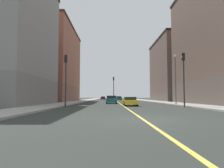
{
  "coord_description": "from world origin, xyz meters",
  "views": [
    {
      "loc": [
        -1.79,
        -10.77,
        1.23
      ],
      "look_at": [
        -1.33,
        29.01,
        3.77
      ],
      "focal_mm": 31.7,
      "sensor_mm": 36.0,
      "label": 1
    }
  ],
  "objects_px": {
    "car_green": "(119,98)",
    "building_right_midblock": "(57,64)",
    "traffic_light_left_near": "(184,72)",
    "car_teal": "(111,100)",
    "car_maroon": "(103,98)",
    "building_left_mid": "(172,70)",
    "car_blue": "(117,98)",
    "car_yellow": "(130,101)",
    "traffic_light_median_far": "(114,86)",
    "traffic_light_right_near": "(66,73)",
    "street_lamp_left_near": "(175,74)",
    "building_right_corner": "(14,38)"
  },
  "relations": [
    {
      "from": "car_green",
      "to": "building_right_midblock",
      "type": "bearing_deg",
      "value": -133.85
    },
    {
      "from": "building_right_midblock",
      "to": "traffic_light_left_near",
      "type": "height_order",
      "value": "building_right_midblock"
    },
    {
      "from": "car_teal",
      "to": "car_maroon",
      "type": "distance_m",
      "value": 37.86
    },
    {
      "from": "building_left_mid",
      "to": "car_blue",
      "type": "bearing_deg",
      "value": 121.03
    },
    {
      "from": "building_left_mid",
      "to": "car_yellow",
      "type": "relative_size",
      "value": 4.93
    },
    {
      "from": "car_yellow",
      "to": "building_right_midblock",
      "type": "bearing_deg",
      "value": 124.14
    },
    {
      "from": "traffic_light_left_near",
      "to": "car_maroon",
      "type": "distance_m",
      "value": 51.48
    },
    {
      "from": "car_blue",
      "to": "traffic_light_median_far",
      "type": "bearing_deg",
      "value": -94.16
    },
    {
      "from": "car_blue",
      "to": "car_teal",
      "type": "xyz_separation_m",
      "value": [
        -2.71,
        -42.0,
        0.03
      ]
    },
    {
      "from": "building_left_mid",
      "to": "traffic_light_right_near",
      "type": "xyz_separation_m",
      "value": [
        -22.35,
        -30.77,
        -4.5
      ]
    },
    {
      "from": "traffic_light_left_near",
      "to": "street_lamp_left_near",
      "type": "bearing_deg",
      "value": 80.23
    },
    {
      "from": "traffic_light_left_near",
      "to": "car_blue",
      "type": "bearing_deg",
      "value": 95.98
    },
    {
      "from": "car_blue",
      "to": "car_teal",
      "type": "bearing_deg",
      "value": -93.69
    },
    {
      "from": "traffic_light_left_near",
      "to": "car_maroon",
      "type": "relative_size",
      "value": 1.39
    },
    {
      "from": "building_right_midblock",
      "to": "car_yellow",
      "type": "height_order",
      "value": "building_right_midblock"
    },
    {
      "from": "building_right_midblock",
      "to": "street_lamp_left_near",
      "type": "distance_m",
      "value": 32.27
    },
    {
      "from": "building_left_mid",
      "to": "car_maroon",
      "type": "xyz_separation_m",
      "value": [
        -19.71,
        19.36,
        -7.82
      ]
    },
    {
      "from": "car_yellow",
      "to": "building_right_corner",
      "type": "bearing_deg",
      "value": 175.48
    },
    {
      "from": "traffic_light_right_near",
      "to": "street_lamp_left_near",
      "type": "xyz_separation_m",
      "value": [
        14.86,
        5.9,
        0.6
      ]
    },
    {
      "from": "car_maroon",
      "to": "traffic_light_left_near",
      "type": "bearing_deg",
      "value": -77.4
    },
    {
      "from": "car_teal",
      "to": "car_yellow",
      "type": "xyz_separation_m",
      "value": [
        2.44,
        -8.86,
        -0.1
      ]
    },
    {
      "from": "street_lamp_left_near",
      "to": "building_right_midblock",
      "type": "bearing_deg",
      "value": 137.04
    },
    {
      "from": "building_left_mid",
      "to": "building_right_midblock",
      "type": "xyz_separation_m",
      "value": [
        -30.83,
        -3.14,
        1.08
      ]
    },
    {
      "from": "building_right_corner",
      "to": "car_teal",
      "type": "height_order",
      "value": "building_right_corner"
    },
    {
      "from": "building_left_mid",
      "to": "car_teal",
      "type": "distance_m",
      "value": 26.17
    },
    {
      "from": "building_right_midblock",
      "to": "car_maroon",
      "type": "xyz_separation_m",
      "value": [
        11.12,
        22.5,
        -8.9
      ]
    },
    {
      "from": "building_right_midblock",
      "to": "car_green",
      "type": "distance_m",
      "value": 25.77
    },
    {
      "from": "building_right_corner",
      "to": "car_blue",
      "type": "relative_size",
      "value": 4.34
    },
    {
      "from": "building_right_corner",
      "to": "car_yellow",
      "type": "bearing_deg",
      "value": -4.52
    },
    {
      "from": "building_right_midblock",
      "to": "street_lamp_left_near",
      "type": "xyz_separation_m",
      "value": [
        23.34,
        -21.73,
        -4.98
      ]
    },
    {
      "from": "traffic_light_left_near",
      "to": "car_teal",
      "type": "xyz_separation_m",
      "value": [
        -8.4,
        12.37,
        -3.42
      ]
    },
    {
      "from": "car_yellow",
      "to": "car_green",
      "type": "xyz_separation_m",
      "value": [
        0.4,
        41.57,
        0.07
      ]
    },
    {
      "from": "traffic_light_right_near",
      "to": "street_lamp_left_near",
      "type": "bearing_deg",
      "value": 21.64
    },
    {
      "from": "traffic_light_right_near",
      "to": "car_teal",
      "type": "height_order",
      "value": "traffic_light_right_near"
    },
    {
      "from": "building_right_midblock",
      "to": "car_green",
      "type": "bearing_deg",
      "value": 46.15
    },
    {
      "from": "traffic_light_left_near",
      "to": "street_lamp_left_near",
      "type": "relative_size",
      "value": 0.88
    },
    {
      "from": "building_right_corner",
      "to": "building_left_mid",
      "type": "bearing_deg",
      "value": 40.11
    },
    {
      "from": "building_left_mid",
      "to": "car_blue",
      "type": "height_order",
      "value": "building_left_mid"
    },
    {
      "from": "building_right_midblock",
      "to": "car_yellow",
      "type": "relative_size",
      "value": 5.72
    },
    {
      "from": "traffic_light_median_far",
      "to": "building_left_mid",
      "type": "bearing_deg",
      "value": 14.19
    },
    {
      "from": "traffic_light_left_near",
      "to": "car_yellow",
      "type": "distance_m",
      "value": 7.76
    },
    {
      "from": "traffic_light_left_near",
      "to": "traffic_light_median_far",
      "type": "relative_size",
      "value": 1.03
    },
    {
      "from": "traffic_light_median_far",
      "to": "car_maroon",
      "type": "distance_m",
      "value": 23.95
    },
    {
      "from": "street_lamp_left_near",
      "to": "car_green",
      "type": "height_order",
      "value": "street_lamp_left_near"
    },
    {
      "from": "traffic_light_right_near",
      "to": "car_green",
      "type": "height_order",
      "value": "traffic_light_right_near"
    },
    {
      "from": "car_maroon",
      "to": "building_left_mid",
      "type": "bearing_deg",
      "value": -44.49
    },
    {
      "from": "building_right_midblock",
      "to": "car_blue",
      "type": "height_order",
      "value": "building_right_midblock"
    },
    {
      "from": "building_left_mid",
      "to": "traffic_light_right_near",
      "type": "height_order",
      "value": "building_left_mid"
    },
    {
      "from": "traffic_light_left_near",
      "to": "traffic_light_median_far",
      "type": "xyz_separation_m",
      "value": [
        -7.71,
        26.67,
        -0.11
      ]
    },
    {
      "from": "building_left_mid",
      "to": "building_right_midblock",
      "type": "height_order",
      "value": "building_right_midblock"
    }
  ]
}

